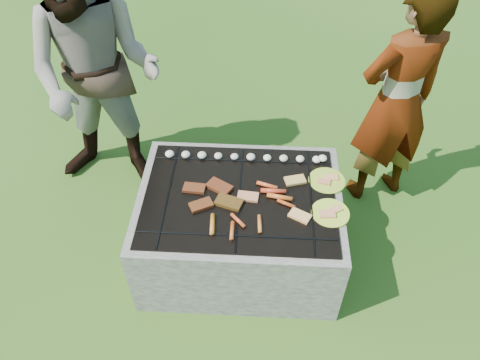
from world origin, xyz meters
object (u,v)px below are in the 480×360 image
object	(u,v)px
plate_far	(327,181)
bystander	(97,75)
plate_near	(330,213)
fire_pit	(240,228)
cook	(397,102)

from	to	relation	value
plate_far	bystander	bearing A→B (deg)	160.06
plate_far	plate_near	distance (m)	0.28
plate_far	plate_near	bearing A→B (deg)	-90.18
plate_near	bystander	size ratio (longest dim) A/B	0.15
plate_near	bystander	world-z (taller)	bystander
bystander	fire_pit	bearing A→B (deg)	-30.99
plate_near	cook	distance (m)	0.98
plate_far	cook	world-z (taller)	cook
fire_pit	bystander	size ratio (longest dim) A/B	0.66
cook	plate_far	bearing A→B (deg)	27.15
fire_pit	plate_near	size ratio (longest dim) A/B	4.37
plate_near	plate_far	bearing A→B (deg)	89.82
cook	bystander	distance (m)	2.09
plate_near	cook	world-z (taller)	cook
cook	plate_near	bearing A→B (deg)	38.49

